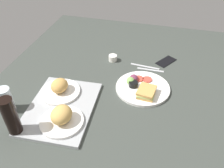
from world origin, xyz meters
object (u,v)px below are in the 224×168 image
(bread_plate_far, at_px, (60,89))
(knife, at_px, (145,66))
(plate_with_salad, at_px, (142,87))
(fork, at_px, (150,70))
(cell_phone, at_px, (166,61))
(espresso_cup, at_px, (113,58))
(serving_tray, at_px, (61,108))
(soda_bottle, at_px, (11,117))
(bread_plate_near, at_px, (62,117))
(drinking_glass, at_px, (6,100))

(bread_plate_far, bearing_deg, knife, -46.46)
(plate_with_salad, distance_m, fork, 0.21)
(plate_with_salad, relative_size, cell_phone, 2.15)
(bread_plate_far, bearing_deg, espresso_cup, -25.32)
(fork, relative_size, cell_phone, 1.18)
(knife, bearing_deg, serving_tray, 58.46)
(bread_plate_far, height_order, fork, bread_plate_far)
(bread_plate_far, height_order, espresso_cup, bread_plate_far)
(bread_plate_far, xyz_separation_m, plate_with_salad, (0.16, -0.43, -0.03))
(plate_with_salad, bearing_deg, fork, -6.64)
(bread_plate_far, xyz_separation_m, fork, (0.37, -0.46, -0.04))
(cell_phone, bearing_deg, bread_plate_far, 164.63)
(bread_plate_far, xyz_separation_m, soda_bottle, (-0.30, 0.09, 0.06))
(bread_plate_near, relative_size, knife, 1.11)
(bread_plate_near, distance_m, fork, 0.67)
(espresso_cup, distance_m, knife, 0.22)
(knife, bearing_deg, drinking_glass, 47.31)
(bread_plate_far, xyz_separation_m, cell_phone, (0.49, -0.55, -0.04))
(soda_bottle, relative_size, knife, 1.10)
(bread_plate_far, relative_size, cell_phone, 1.53)
(serving_tray, xyz_separation_m, plate_with_salad, (0.26, -0.38, 0.01))
(serving_tray, distance_m, drinking_glass, 0.28)
(espresso_cup, height_order, fork, espresso_cup)
(espresso_cup, xyz_separation_m, knife, (-0.02, -0.22, -0.02))
(bread_plate_near, relative_size, plate_with_salad, 0.68)
(plate_with_salad, relative_size, knife, 1.63)
(bread_plate_near, relative_size, espresso_cup, 3.78)
(bread_plate_near, distance_m, espresso_cup, 0.62)
(plate_with_salad, distance_m, espresso_cup, 0.35)
(bread_plate_near, height_order, fork, bread_plate_near)
(fork, distance_m, cell_phone, 0.15)
(soda_bottle, bearing_deg, serving_tray, -34.39)
(drinking_glass, bearing_deg, soda_bottle, -135.82)
(knife, distance_m, cell_phone, 0.16)
(bread_plate_far, distance_m, knife, 0.58)
(fork, bearing_deg, knife, -37.32)
(serving_tray, xyz_separation_m, espresso_cup, (0.51, -0.15, 0.01))
(drinking_glass, relative_size, cell_phone, 0.95)
(bread_plate_near, xyz_separation_m, bread_plate_far, (0.20, 0.10, -0.01))
(drinking_glass, xyz_separation_m, espresso_cup, (0.59, -0.40, -0.05))
(fork, bearing_deg, drinking_glass, 38.63)
(soda_bottle, relative_size, fork, 1.23)
(espresso_cup, relative_size, cell_phone, 0.39)
(bread_plate_near, distance_m, bread_plate_far, 0.22)
(bread_plate_far, relative_size, espresso_cup, 3.93)
(bread_plate_far, relative_size, soda_bottle, 1.05)
(serving_tray, height_order, soda_bottle, soda_bottle)
(soda_bottle, bearing_deg, fork, -39.22)
(serving_tray, relative_size, espresso_cup, 8.04)
(bread_plate_far, xyz_separation_m, knife, (0.40, -0.42, -0.04))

